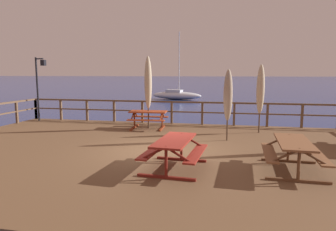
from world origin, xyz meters
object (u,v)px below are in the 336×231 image
(sailboat_distant, at_px, (176,95))
(lamp_post_hooked, at_px, (39,79))
(picnic_table_front_left, at_px, (174,147))
(patio_umbrella_tall_mid_right, at_px, (228,96))
(picnic_table_mid_centre, at_px, (293,149))
(picnic_table_mid_left, at_px, (148,116))
(patio_umbrella_short_front, at_px, (260,90))
(patio_umbrella_tall_front, at_px, (148,83))

(sailboat_distant, bearing_deg, lamp_post_hooked, -98.09)
(picnic_table_front_left, distance_m, sailboat_distant, 28.33)
(patio_umbrella_tall_mid_right, relative_size, lamp_post_hooked, 0.80)
(patio_umbrella_tall_mid_right, bearing_deg, picnic_table_mid_centre, -62.78)
(picnic_table_mid_centre, height_order, picnic_table_mid_left, same)
(picnic_table_mid_left, height_order, lamp_post_hooked, lamp_post_hooked)
(lamp_post_hooked, bearing_deg, picnic_table_front_left, -38.21)
(picnic_table_mid_centre, bearing_deg, patio_umbrella_tall_mid_right, 117.22)
(picnic_table_mid_centre, distance_m, picnic_table_front_left, 2.94)
(patio_umbrella_tall_mid_right, bearing_deg, picnic_table_mid_left, 152.30)
(patio_umbrella_tall_mid_right, bearing_deg, sailboat_distant, 104.46)
(picnic_table_mid_left, height_order, picnic_table_front_left, same)
(picnic_table_mid_centre, relative_size, patio_umbrella_tall_mid_right, 0.79)
(picnic_table_mid_centre, bearing_deg, lamp_post_hooked, 151.62)
(picnic_table_mid_left, xyz_separation_m, picnic_table_front_left, (2.20, -5.46, 0.01))
(picnic_table_mid_centre, bearing_deg, sailboat_distant, 106.07)
(picnic_table_front_left, distance_m, patio_umbrella_short_front, 6.10)
(picnic_table_mid_left, height_order, patio_umbrella_tall_mid_right, patio_umbrella_tall_mid_right)
(picnic_table_mid_centre, xyz_separation_m, patio_umbrella_tall_mid_right, (-1.66, 3.23, 1.06))
(patio_umbrella_short_front, xyz_separation_m, lamp_post_hooked, (-10.56, 0.92, 0.35))
(picnic_table_mid_left, distance_m, patio_umbrella_tall_front, 1.45)
(picnic_table_mid_centre, height_order, patio_umbrella_tall_front, patio_umbrella_tall_front)
(patio_umbrella_tall_mid_right, xyz_separation_m, sailboat_distant, (-6.25, 24.23, -1.73))
(patio_umbrella_short_front, bearing_deg, picnic_table_mid_left, 179.59)
(picnic_table_mid_centre, bearing_deg, patio_umbrella_tall_front, 135.46)
(patio_umbrella_tall_front, distance_m, patio_umbrella_tall_mid_right, 3.88)
(patio_umbrella_tall_mid_right, bearing_deg, lamp_post_hooked, 163.85)
(picnic_table_mid_left, distance_m, patio_umbrella_tall_mid_right, 4.04)
(picnic_table_front_left, distance_m, patio_umbrella_tall_front, 6.03)
(patio_umbrella_tall_front, xyz_separation_m, lamp_post_hooked, (-5.88, 0.92, 0.11))
(patio_umbrella_short_front, height_order, patio_umbrella_tall_front, patio_umbrella_tall_front)
(patio_umbrella_tall_front, bearing_deg, picnic_table_front_left, -68.10)
(patio_umbrella_short_front, height_order, patio_umbrella_tall_mid_right, patio_umbrella_short_front)
(picnic_table_front_left, height_order, lamp_post_hooked, lamp_post_hooked)
(picnic_table_mid_centre, distance_m, patio_umbrella_tall_front, 7.28)
(patio_umbrella_short_front, xyz_separation_m, sailboat_distant, (-7.50, 22.45, -1.87))
(picnic_table_mid_left, xyz_separation_m, patio_umbrella_tall_mid_right, (3.45, -1.81, 1.08))
(patio_umbrella_tall_mid_right, height_order, lamp_post_hooked, lamp_post_hooked)
(picnic_table_mid_left, relative_size, patio_umbrella_short_front, 0.61)
(sailboat_distant, bearing_deg, picnic_table_front_left, -79.83)
(patio_umbrella_tall_front, relative_size, lamp_post_hooked, 0.98)
(patio_umbrella_short_front, relative_size, sailboat_distant, 0.36)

